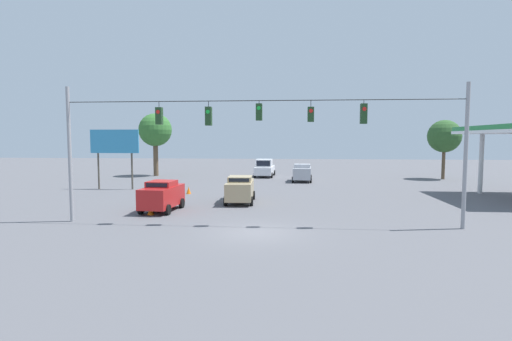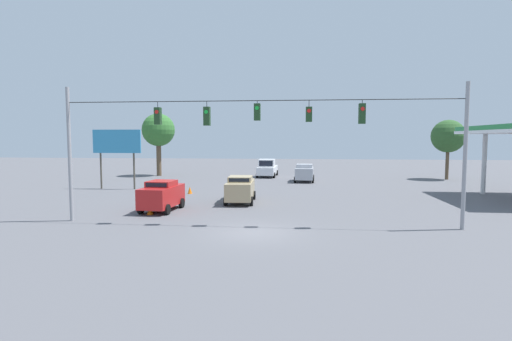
# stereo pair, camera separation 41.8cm
# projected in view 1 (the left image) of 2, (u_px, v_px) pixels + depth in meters

# --- Properties ---
(ground_plane) EXTENTS (140.00, 140.00, 0.00)m
(ground_plane) POSITION_uv_depth(u_px,v_px,m) (256.00, 233.00, 19.47)
(ground_plane) COLOR #56565B
(overhead_signal_span) EXTENTS (21.00, 0.38, 7.38)m
(overhead_signal_span) POSITION_uv_depth(u_px,v_px,m) (259.00, 135.00, 20.81)
(overhead_signal_span) COLOR #939399
(overhead_signal_span) RESTS_ON ground_plane
(sedan_silver_oncoming_deep) EXTENTS (2.20, 3.95, 1.86)m
(sedan_silver_oncoming_deep) POSITION_uv_depth(u_px,v_px,m) (302.00, 172.00, 42.38)
(sedan_silver_oncoming_deep) COLOR #A8AAB2
(sedan_silver_oncoming_deep) RESTS_ON ground_plane
(sedan_red_parked_shoulder) EXTENTS (2.13, 3.91, 1.92)m
(sedan_red_parked_shoulder) POSITION_uv_depth(u_px,v_px,m) (162.00, 195.00, 25.18)
(sedan_red_parked_shoulder) COLOR red
(sedan_red_parked_shoulder) RESTS_ON ground_plane
(sedan_tan_withflow_mid) EXTENTS (2.15, 4.52, 1.88)m
(sedan_tan_withflow_mid) POSITION_uv_depth(u_px,v_px,m) (240.00, 189.00, 28.58)
(sedan_tan_withflow_mid) COLOR tan
(sedan_tan_withflow_mid) RESTS_ON ground_plane
(pickup_truck_white_withflow_deep) EXTENTS (2.38, 5.44, 2.12)m
(pickup_truck_white_withflow_deep) POSITION_uv_depth(u_px,v_px,m) (265.00, 168.00, 47.86)
(pickup_truck_white_withflow_deep) COLOR silver
(pickup_truck_white_withflow_deep) RESTS_ON ground_plane
(traffic_cone_nearest) EXTENTS (0.39, 0.39, 0.59)m
(traffic_cone_nearest) POSITION_uv_depth(u_px,v_px,m) (150.00, 210.00, 23.92)
(traffic_cone_nearest) COLOR orange
(traffic_cone_nearest) RESTS_ON ground_plane
(traffic_cone_second) EXTENTS (0.39, 0.39, 0.59)m
(traffic_cone_second) POSITION_uv_depth(u_px,v_px,m) (166.00, 202.00, 27.12)
(traffic_cone_second) COLOR orange
(traffic_cone_second) RESTS_ON ground_plane
(traffic_cone_third) EXTENTS (0.39, 0.39, 0.59)m
(traffic_cone_third) POSITION_uv_depth(u_px,v_px,m) (176.00, 195.00, 30.01)
(traffic_cone_third) COLOR orange
(traffic_cone_third) RESTS_ON ground_plane
(traffic_cone_fourth) EXTENTS (0.39, 0.39, 0.59)m
(traffic_cone_fourth) POSITION_uv_depth(u_px,v_px,m) (189.00, 190.00, 33.01)
(traffic_cone_fourth) COLOR orange
(traffic_cone_fourth) RESTS_ON ground_plane
(roadside_billboard) EXTENTS (4.48, 0.16, 5.37)m
(roadside_billboard) POSITION_uv_depth(u_px,v_px,m) (115.00, 145.00, 35.78)
(roadside_billboard) COLOR #4C473D
(roadside_billboard) RESTS_ON ground_plane
(tree_horizon_left) EXTENTS (3.63, 3.63, 6.64)m
(tree_horizon_left) POSITION_uv_depth(u_px,v_px,m) (444.00, 136.00, 44.51)
(tree_horizon_left) COLOR brown
(tree_horizon_left) RESTS_ON ground_plane
(tree_horizon_right) EXTENTS (3.98, 3.98, 7.61)m
(tree_horizon_right) POSITION_uv_depth(u_px,v_px,m) (155.00, 131.00, 48.45)
(tree_horizon_right) COLOR brown
(tree_horizon_right) RESTS_ON ground_plane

